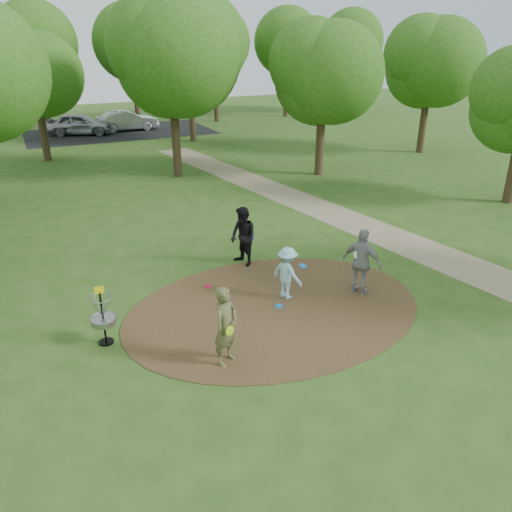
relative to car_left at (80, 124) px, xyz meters
name	(u,v)px	position (x,y,z in m)	size (l,w,h in m)	color
ground	(275,308)	(0.92, -30.11, -0.81)	(100.00, 100.00, 0.00)	#2D5119
dirt_clearing	(275,308)	(0.92, -30.11, -0.80)	(8.40, 8.40, 0.02)	#47301C
footpath	(408,244)	(7.42, -28.11, -0.81)	(2.00, 40.00, 0.01)	#8C7A5B
parking_lot	(120,132)	(2.92, -0.11, -0.81)	(14.00, 8.00, 0.01)	black
player_observer_with_disc	(226,326)	(-1.23, -31.83, 0.15)	(0.84, 0.77, 1.92)	brown
player_throwing_with_disc	(287,273)	(1.52, -29.69, -0.04)	(1.09, 1.13, 1.54)	#99D8E4
player_walking_with_disc	(243,237)	(1.34, -27.09, 0.16)	(0.91, 1.08, 1.95)	black
player_waiting_with_disc	(362,262)	(3.54, -30.40, 0.18)	(0.98, 1.25, 1.99)	#949396
disc_ground_blue	(279,306)	(1.06, -30.10, -0.78)	(0.22, 0.22, 0.02)	#0D75E9
disc_ground_red	(208,286)	(-0.29, -28.11, -0.78)	(0.22, 0.22, 0.02)	red
car_left	(80,124)	(0.00, 0.00, 0.00)	(1.92, 4.76, 1.62)	#97979E
car_right	(127,121)	(3.67, 0.34, -0.03)	(1.65, 4.72, 1.56)	#9A9CA1
disc_golf_basket	(102,311)	(-3.58, -29.81, 0.06)	(0.63, 0.63, 1.54)	black
tree_ring	(194,78)	(2.59, -19.44, 4.48)	(37.23, 45.88, 9.70)	#332316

